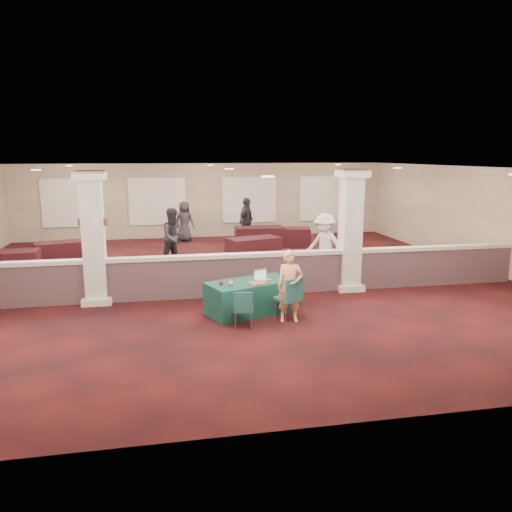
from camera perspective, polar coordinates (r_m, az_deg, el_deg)
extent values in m
plane|color=#3E0F0F|center=(14.39, -2.95, -2.86)|extent=(16.00, 16.00, 0.00)
cube|color=#866B5C|center=(21.98, -5.96, 6.32)|extent=(16.00, 0.04, 3.20)
cube|color=#866B5C|center=(6.43, 7.07, -6.45)|extent=(16.00, 0.04, 3.20)
cube|color=#866B5C|center=(17.12, 24.61, 3.86)|extent=(0.04, 16.00, 3.20)
cube|color=silver|center=(13.94, -3.09, 9.98)|extent=(16.00, 16.00, 0.02)
cube|color=#543942|center=(12.83, -2.03, -2.34)|extent=(15.60, 0.20, 1.00)
cube|color=beige|center=(12.71, -2.05, 0.07)|extent=(15.60, 0.28, 0.10)
cube|color=beige|center=(12.56, -18.05, 1.92)|extent=(0.50, 0.50, 3.20)
cube|color=beige|center=(12.89, -17.63, -4.76)|extent=(0.70, 0.70, 0.16)
cube|color=beige|center=(12.41, -18.49, 8.76)|extent=(0.72, 0.72, 0.20)
cube|color=beige|center=(13.40, 10.73, 2.86)|extent=(0.50, 0.50, 3.20)
cube|color=beige|center=(13.71, 10.49, -3.43)|extent=(0.70, 0.70, 0.16)
cube|color=beige|center=(13.26, 10.97, 9.28)|extent=(0.72, 0.72, 0.20)
cylinder|color=brown|center=(12.54, -19.44, 3.67)|extent=(0.12, 0.12, 0.18)
cylinder|color=white|center=(12.54, -19.44, 3.67)|extent=(0.09, 0.09, 0.10)
cylinder|color=brown|center=(12.47, -16.89, 3.79)|extent=(0.12, 0.12, 0.18)
cylinder|color=white|center=(12.47, -16.89, 3.79)|extent=(0.09, 0.09, 0.10)
cube|color=#0E3530|center=(11.44, -0.66, -4.73)|extent=(2.15, 1.57, 0.74)
cube|color=#1C4F52|center=(10.98, 3.69, -4.91)|extent=(0.62, 0.62, 0.06)
cube|color=#1C4F52|center=(10.74, 4.39, -3.86)|extent=(0.45, 0.22, 0.46)
cylinder|color=slate|center=(10.79, 3.43, -6.60)|extent=(0.03, 0.03, 0.44)
cylinder|color=slate|center=(11.02, 5.12, -6.24)|extent=(0.03, 0.03, 0.44)
cylinder|color=slate|center=(11.10, 2.23, -6.07)|extent=(0.03, 0.03, 0.44)
cylinder|color=slate|center=(11.32, 3.89, -5.74)|extent=(0.03, 0.03, 0.44)
cube|color=#1C4F52|center=(10.50, -1.45, -6.08)|extent=(0.48, 0.48, 0.05)
cube|color=#1C4F52|center=(10.25, -1.49, -5.22)|extent=(0.39, 0.12, 0.39)
cylinder|color=slate|center=(10.41, -2.40, -7.47)|extent=(0.02, 0.02, 0.37)
cylinder|color=slate|center=(10.40, -0.54, -7.48)|extent=(0.02, 0.02, 0.37)
cylinder|color=slate|center=(10.73, -2.32, -6.89)|extent=(0.02, 0.02, 0.37)
cylinder|color=slate|center=(10.72, -0.52, -6.90)|extent=(0.02, 0.02, 0.37)
imported|color=#FF996E|center=(10.80, 3.90, -3.44)|extent=(0.60, 0.43, 1.58)
cube|color=black|center=(16.98, -26.39, -0.64)|extent=(1.75, 0.93, 0.70)
cube|color=black|center=(17.40, -0.27, 0.91)|extent=(2.00, 1.41, 0.73)
cube|color=black|center=(15.45, 5.91, -0.66)|extent=(1.71, 1.03, 0.65)
cube|color=black|center=(18.34, -21.53, 0.52)|extent=(1.77, 1.24, 0.65)
cube|color=black|center=(19.77, 0.40, 2.25)|extent=(1.93, 1.03, 0.77)
cube|color=black|center=(19.86, 3.58, 2.19)|extent=(1.89, 1.17, 0.72)
imported|color=black|center=(16.33, -9.36, 2.12)|extent=(1.04, 0.87, 1.89)
imported|color=silver|center=(14.83, 7.83, 1.20)|extent=(1.19, 1.28, 1.88)
imported|color=black|center=(20.17, -1.12, 4.02)|extent=(1.06, 1.20, 1.87)
imported|color=black|center=(21.01, -8.16, 3.92)|extent=(0.93, 0.77, 1.67)
cube|color=silver|center=(11.45, 0.78, -2.73)|extent=(0.40, 0.34, 0.02)
cube|color=silver|center=(11.51, 0.48, -2.03)|extent=(0.32, 0.13, 0.22)
cube|color=#ACBBCF|center=(11.51, 0.49, -2.11)|extent=(0.29, 0.11, 0.19)
cube|color=#BE6C1E|center=(11.15, 0.22, -3.09)|extent=(0.49, 0.43, 0.03)
sphere|color=beige|center=(10.97, -2.92, -3.13)|extent=(0.11, 0.11, 0.11)
sphere|color=maroon|center=(11.04, -4.00, -3.08)|extent=(0.10, 0.10, 0.10)
sphere|color=#48474C|center=(11.21, -3.01, -2.82)|extent=(0.11, 0.11, 0.11)
cube|color=red|center=(11.45, 2.92, -2.77)|extent=(0.13, 0.07, 0.01)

